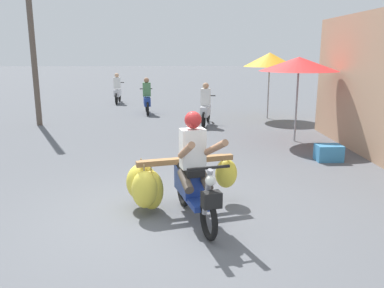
% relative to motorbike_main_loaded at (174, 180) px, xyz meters
% --- Properties ---
extents(ground_plane, '(120.00, 120.00, 0.00)m').
position_rel_motorbike_main_loaded_xyz_m(ground_plane, '(-0.17, -0.24, -0.53)').
color(ground_plane, '#56595E').
extents(motorbike_main_loaded, '(1.80, 1.79, 1.58)m').
position_rel_motorbike_main_loaded_xyz_m(motorbike_main_loaded, '(0.00, 0.00, 0.00)').
color(motorbike_main_loaded, black).
rests_on(motorbike_main_loaded, ground).
extents(motorbike_distant_ahead_left, '(0.58, 1.60, 1.40)m').
position_rel_motorbike_main_loaded_xyz_m(motorbike_distant_ahead_left, '(0.99, 7.16, 0.04)').
color(motorbike_distant_ahead_left, black).
rests_on(motorbike_distant_ahead_left, ground).
extents(motorbike_distant_ahead_right, '(0.50, 1.62, 1.40)m').
position_rel_motorbike_main_loaded_xyz_m(motorbike_distant_ahead_right, '(-2.71, 12.95, 0.04)').
color(motorbike_distant_ahead_right, black).
rests_on(motorbike_distant_ahead_right, ground).
extents(motorbike_distant_far_ahead, '(0.50, 1.62, 1.40)m').
position_rel_motorbike_main_loaded_xyz_m(motorbike_distant_far_ahead, '(-1.11, 9.71, 0.04)').
color(motorbike_distant_far_ahead, black).
rests_on(motorbike_distant_far_ahead, ground).
extents(market_umbrella_near_shop, '(2.07, 2.07, 2.24)m').
position_rel_motorbike_main_loaded_xyz_m(market_umbrella_near_shop, '(3.24, 4.78, 1.53)').
color(market_umbrella_near_shop, '#99999E').
rests_on(market_umbrella_near_shop, ground).
extents(market_umbrella_further_along, '(1.85, 1.85, 2.33)m').
position_rel_motorbike_main_loaded_xyz_m(market_umbrella_further_along, '(3.33, 8.50, 1.56)').
color(market_umbrella_further_along, '#99999E').
rests_on(market_umbrella_further_along, ground).
extents(produce_crate, '(0.56, 0.40, 0.36)m').
position_rel_motorbike_main_loaded_xyz_m(produce_crate, '(3.42, 2.80, -0.35)').
color(produce_crate, teal).
rests_on(produce_crate, ground).
extents(utility_pole, '(0.18, 0.18, 5.70)m').
position_rel_motorbike_main_loaded_xyz_m(utility_pole, '(-4.49, 7.45, 2.32)').
color(utility_pole, brown).
rests_on(utility_pole, ground).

